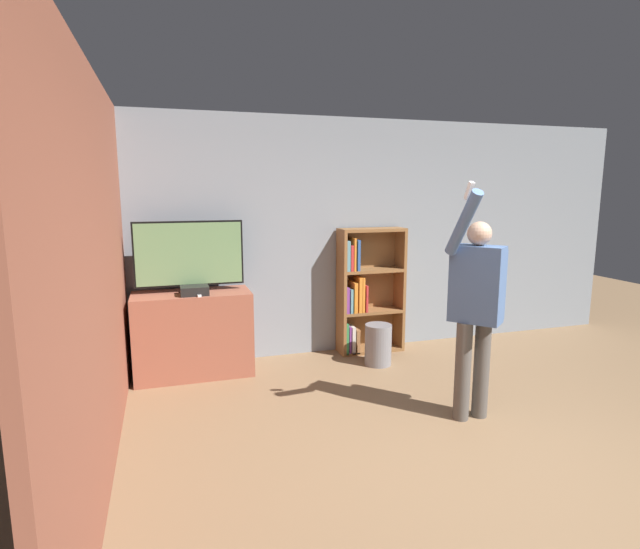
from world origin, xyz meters
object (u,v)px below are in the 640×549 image
(person, at_px, (476,303))
(game_console, at_px, (195,290))
(television, at_px, (189,255))
(bookshelf, at_px, (364,293))
(waste_bin, at_px, (378,345))

(person, bearing_deg, game_console, -166.67)
(television, bearing_deg, bookshelf, 3.15)
(television, height_order, game_console, television)
(bookshelf, height_order, person, person)
(television, distance_m, waste_bin, 2.22)
(person, relative_size, waste_bin, 4.36)
(bookshelf, bearing_deg, television, -176.85)
(game_console, xyz_separation_m, person, (2.13, -1.61, 0.08))
(television, distance_m, person, 2.81)
(bookshelf, bearing_deg, person, -84.21)
(television, height_order, person, person)
(television, distance_m, bookshelf, 2.04)
(television, xyz_separation_m, waste_bin, (1.94, -0.36, -1.02))
(person, bearing_deg, television, -169.32)
(waste_bin, bearing_deg, game_console, 174.61)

